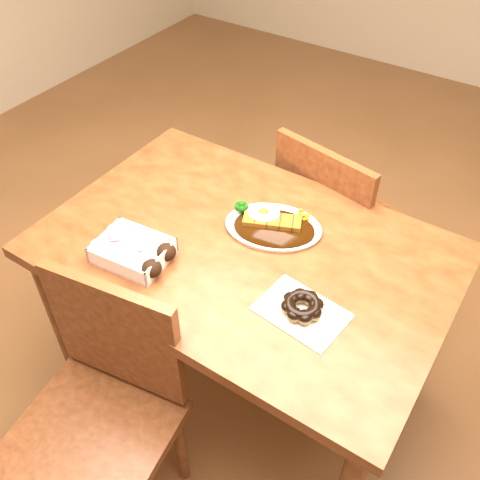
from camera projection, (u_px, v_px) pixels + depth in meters
The scene contains 7 objects.
ground at pixel (244, 384), 2.09m from camera, with size 6.00×6.00×0.00m, color brown.
table at pixel (245, 269), 1.65m from camera, with size 1.20×0.80×0.75m.
chair_far at pixel (335, 224), 2.06m from camera, with size 0.49×0.49×0.87m.
chair_near at pixel (102, 410), 1.49m from camera, with size 0.48×0.48×0.87m.
katsu_curry_plate at pixel (272, 224), 1.63m from camera, with size 0.34×0.29×0.06m.
donut_box at pixel (133, 250), 1.53m from camera, with size 0.24×0.18×0.06m.
pon_de_ring at pixel (302, 307), 1.38m from camera, with size 0.24×0.18×0.04m.
Camera 1 is at (0.62, -0.96, 1.85)m, focal length 40.00 mm.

